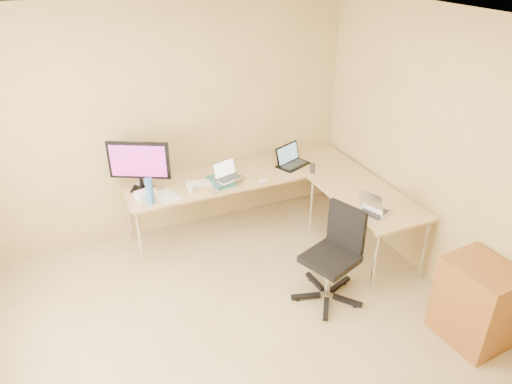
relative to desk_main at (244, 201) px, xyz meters
name	(u,v)px	position (x,y,z in m)	size (l,w,h in m)	color
floor	(249,357)	(-0.72, -1.85, -0.36)	(4.50, 4.50, 0.00)	tan
ceiling	(246,34)	(-0.72, -1.85, 2.24)	(4.50, 4.50, 0.00)	white
wall_back	(167,123)	(-0.72, 0.40, 0.93)	(4.50, 4.50, 0.00)	tan
wall_right	(472,172)	(1.38, -1.85, 0.93)	(4.50, 4.50, 0.00)	tan
desk_main	(244,201)	(0.00, 0.00, 0.00)	(2.65, 0.70, 0.73)	tan
desk_return	(364,225)	(0.98, -1.00, 0.00)	(0.70, 1.30, 0.73)	tan
monitor	(139,166)	(-1.13, 0.07, 0.64)	(0.64, 0.20, 0.55)	black
book_stack	(221,181)	(-0.31, -0.12, 0.39)	(0.22, 0.30, 0.05)	#245E5F
laptop_center	(229,171)	(-0.24, -0.16, 0.51)	(0.30, 0.23, 0.19)	#B1B1B1
laptop_black	(293,156)	(0.61, -0.04, 0.48)	(0.38, 0.28, 0.24)	black
keyboard	(208,182)	(-0.44, -0.08, 0.38)	(0.48, 0.14, 0.02)	white
mouse	(263,181)	(0.11, -0.30, 0.39)	(0.11, 0.07, 0.04)	silver
mug	(191,188)	(-0.67, -0.19, 0.41)	(0.09, 0.09, 0.08)	white
cd_stack	(214,192)	(-0.46, -0.30, 0.38)	(0.10, 0.10, 0.03)	silver
water_bottle	(150,191)	(-1.11, -0.25, 0.50)	(0.08, 0.08, 0.27)	#3265A4
papers	(166,196)	(-0.93, -0.18, 0.37)	(0.20, 0.29, 0.01)	white
white_box	(146,195)	(-1.13, -0.12, 0.40)	(0.20, 0.15, 0.07)	white
desk_fan	(138,172)	(-1.13, 0.20, 0.51)	(0.23, 0.23, 0.29)	white
black_cup	(313,168)	(0.72, -0.30, 0.42)	(0.06, 0.06, 0.11)	#2A2A2A
laptop_return	(376,202)	(0.85, -1.30, 0.47)	(0.25, 0.32, 0.21)	silver
office_chair	(330,255)	(0.26, -1.47, 0.14)	(0.57, 0.57, 0.95)	black
cabinet	(476,304)	(1.13, -2.40, -0.01)	(0.46, 0.57, 0.79)	brown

